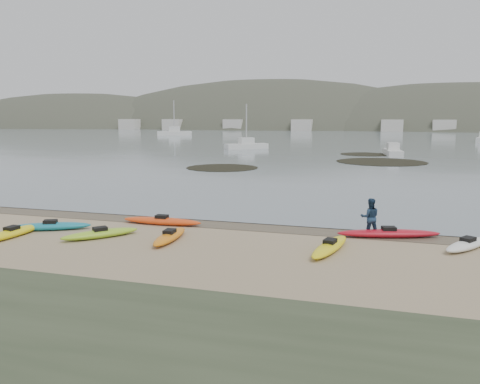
% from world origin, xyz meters
% --- Properties ---
extents(ground, '(600.00, 600.00, 0.00)m').
position_xyz_m(ground, '(0.00, 0.00, 0.00)').
color(ground, tan).
rests_on(ground, ground).
extents(wet_sand, '(60.00, 60.00, 0.00)m').
position_xyz_m(wet_sand, '(0.00, -0.30, 0.00)').
color(wet_sand, brown).
rests_on(wet_sand, ground).
extents(water, '(1200.00, 1200.00, 0.00)m').
position_xyz_m(water, '(0.00, 300.00, 0.01)').
color(water, slate).
rests_on(water, ground).
extents(kayaks, '(21.44, 8.88, 0.34)m').
position_xyz_m(kayaks, '(-1.67, -3.39, 0.17)').
color(kayaks, yellow).
rests_on(kayaks, ground).
extents(person_east, '(0.89, 0.75, 1.62)m').
position_xyz_m(person_east, '(5.95, -0.80, 0.81)').
color(person_east, navy).
rests_on(person_east, ground).
extents(kelp_mats, '(23.48, 27.69, 0.04)m').
position_xyz_m(kelp_mats, '(2.21, 32.61, 0.03)').
color(kelp_mats, black).
rests_on(kelp_mats, water).
extents(moored_boats, '(102.24, 69.83, 1.26)m').
position_xyz_m(moored_boats, '(3.84, 84.04, 0.57)').
color(moored_boats, silver).
rests_on(moored_boats, ground).
extents(far_hills, '(550.00, 135.00, 80.00)m').
position_xyz_m(far_hills, '(39.38, 193.97, -15.93)').
color(far_hills, '#384235').
rests_on(far_hills, ground).
extents(far_town, '(199.00, 5.00, 4.00)m').
position_xyz_m(far_town, '(6.00, 145.00, 2.00)').
color(far_town, beige).
rests_on(far_town, ground).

